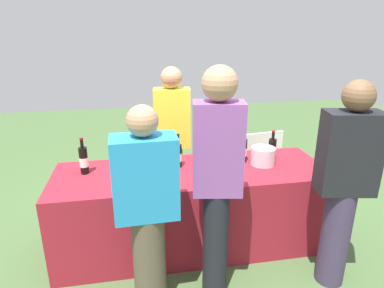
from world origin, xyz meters
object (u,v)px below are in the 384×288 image
(wine_bottle_3, at_px, (200,150))
(wine_glass_1, at_px, (205,169))
(wine_bottle_0, at_px, (84,160))
(ice_bucket, at_px, (263,156))
(menu_board, at_px, (261,160))
(wine_glass_2, at_px, (213,164))
(wine_bottle_6, at_px, (272,149))
(wine_bottle_4, at_px, (225,149))
(server_pouring, at_px, (173,138))
(guest_0, at_px, (147,208))
(wine_glass_3, at_px, (228,163))
(guest_2, at_px, (344,182))
(wine_bottle_5, at_px, (243,150))
(wine_bottle_1, at_px, (147,158))
(wine_bottle_2, at_px, (178,155))
(guest_1, at_px, (217,177))
(wine_glass_0, at_px, (156,169))

(wine_bottle_3, bearing_deg, wine_glass_1, -95.54)
(wine_bottle_0, distance_m, ice_bucket, 1.62)
(menu_board, bearing_deg, wine_glass_2, -136.85)
(wine_bottle_6, distance_m, ice_bucket, 0.18)
(menu_board, bearing_deg, wine_bottle_4, -138.89)
(server_pouring, distance_m, guest_0, 1.31)
(menu_board, bearing_deg, wine_glass_3, -132.93)
(guest_2, bearing_deg, wine_bottle_5, 133.10)
(wine_bottle_5, distance_m, guest_2, 0.96)
(wine_bottle_1, xyz_separation_m, guest_2, (1.42, -0.76, 0.01))
(wine_bottle_3, distance_m, guest_0, 1.04)
(wine_bottle_4, bearing_deg, wine_bottle_2, -170.09)
(wine_bottle_5, xyz_separation_m, menu_board, (0.58, 0.91, -0.51))
(wine_bottle_3, distance_m, guest_1, 0.86)
(wine_bottle_0, xyz_separation_m, wine_bottle_4, (1.30, 0.08, -0.01))
(wine_glass_2, bearing_deg, wine_bottle_2, 140.86)
(wine_bottle_1, bearing_deg, wine_bottle_5, 2.97)
(wine_bottle_0, xyz_separation_m, wine_bottle_5, (1.45, 0.02, -0.01))
(wine_bottle_3, relative_size, guest_1, 0.18)
(wine_bottle_5, bearing_deg, wine_bottle_4, 158.65)
(wine_bottle_0, relative_size, wine_glass_2, 2.43)
(wine_bottle_1, height_order, guest_2, guest_2)
(wine_bottle_3, height_order, guest_2, guest_2)
(wine_bottle_1, relative_size, wine_glass_1, 2.31)
(wine_bottle_1, height_order, menu_board, wine_bottle_1)
(wine_bottle_6, height_order, server_pouring, server_pouring)
(menu_board, bearing_deg, guest_2, -100.02)
(wine_glass_0, xyz_separation_m, ice_bucket, (1.01, 0.16, -0.02))
(wine_glass_0, relative_size, ice_bucket, 0.60)
(wine_bottle_5, distance_m, wine_glass_2, 0.43)
(menu_board, bearing_deg, guest_1, -129.58)
(wine_glass_0, bearing_deg, wine_bottle_3, 38.40)
(guest_0, distance_m, guest_1, 0.53)
(wine_bottle_5, bearing_deg, wine_glass_3, -133.94)
(server_pouring, distance_m, guest_1, 1.25)
(wine_glass_1, xyz_separation_m, guest_0, (-0.51, -0.46, -0.05))
(wine_bottle_5, height_order, guest_2, guest_2)
(wine_bottle_3, xyz_separation_m, guest_2, (0.92, -0.90, 0.01))
(wine_bottle_4, xyz_separation_m, guest_0, (-0.80, -0.86, -0.07))
(wine_glass_1, xyz_separation_m, menu_board, (1.02, 1.24, -0.49))
(server_pouring, bearing_deg, wine_bottle_5, 150.18)
(wine_glass_1, bearing_deg, wine_glass_3, 25.88)
(wine_bottle_3, distance_m, wine_bottle_5, 0.41)
(wine_glass_2, bearing_deg, menu_board, 51.07)
(wine_bottle_1, bearing_deg, wine_glass_3, -13.94)
(wine_bottle_0, height_order, wine_bottle_2, wine_bottle_0)
(wine_glass_0, distance_m, server_pouring, 0.76)
(wine_glass_0, xyz_separation_m, wine_glass_2, (0.49, 0.02, -0.00))
(guest_1, bearing_deg, guest_2, 7.04)
(wine_bottle_6, relative_size, menu_board, 0.39)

